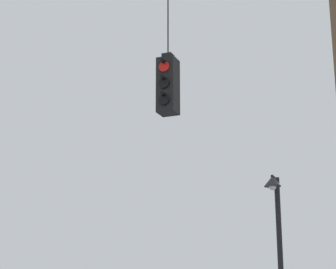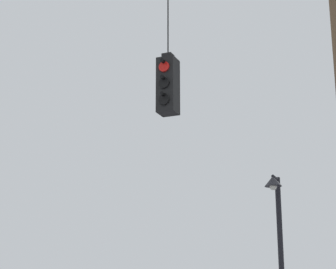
{
  "view_description": "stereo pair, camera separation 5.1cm",
  "coord_description": "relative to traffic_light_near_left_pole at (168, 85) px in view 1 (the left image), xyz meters",
  "views": [
    {
      "loc": [
        6.3,
        -10.65,
        1.84
      ],
      "look_at": [
        1.98,
        -0.28,
        5.08
      ],
      "focal_mm": 70.0,
      "sensor_mm": 36.0,
      "label": 1
    },
    {
      "loc": [
        6.35,
        -10.63,
        1.84
      ],
      "look_at": [
        1.98,
        -0.28,
        5.08
      ],
      "focal_mm": 70.0,
      "sensor_mm": 36.0,
      "label": 2
    }
  ],
  "objects": [
    {
      "name": "traffic_light_near_left_pole",
      "position": [
        0.0,
        0.0,
        0.0
      ],
      "size": [
        0.34,
        0.58,
        3.37
      ],
      "color": "black"
    },
    {
      "name": "street_lamp",
      "position": [
        1.04,
        3.69,
        -2.73
      ],
      "size": [
        0.38,
        0.66,
        4.98
      ],
      "color": "black",
      "rests_on": "ground_plane"
    }
  ]
}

